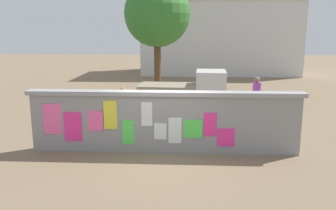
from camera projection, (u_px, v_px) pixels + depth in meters
name	position (u px, v px, depth m)	size (l,w,h in m)	color
ground	(174.00, 99.00, 18.33)	(60.00, 60.00, 0.00)	#7A664C
poster_wall	(164.00, 121.00, 10.32)	(7.98, 0.42, 1.82)	gray
auto_rickshaw_truck	(187.00, 93.00, 14.93)	(3.66, 1.65, 1.85)	black
motorcycle	(86.00, 116.00, 12.90)	(1.90, 0.56, 0.87)	black
bicycle_near	(234.00, 125.00, 12.07)	(1.65, 0.63, 0.95)	black
bicycle_far	(95.00, 105.00, 15.14)	(1.71, 0.44, 0.95)	black
person_walking	(123.00, 106.00, 12.13)	(0.36, 0.36, 1.62)	#BF6626
person_bystander	(257.00, 92.00, 14.60)	(0.40, 0.40, 1.62)	purple
tree_roadside	(157.00, 14.00, 18.45)	(3.45, 3.45, 6.02)	brown
building_background	(219.00, 35.00, 28.17)	(12.20, 5.67, 5.98)	silver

